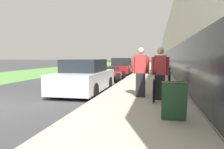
# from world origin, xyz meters

# --- Properties ---
(sidewalk_slab) EXTENTS (3.38, 70.00, 0.13)m
(sidewalk_slab) POSITION_xyz_m (4.70, 21.00, 0.06)
(sidewalk_slab) COLOR #B2AA99
(sidewalk_slab) RESTS_ON ground
(storefront_facade) EXTENTS (10.01, 70.00, 6.23)m
(storefront_facade) POSITION_xyz_m (11.43, 29.00, 3.11)
(storefront_facade) COLOR silver
(storefront_facade) RESTS_ON ground
(lawn_strip) EXTENTS (7.31, 70.00, 0.03)m
(lawn_strip) POSITION_xyz_m (-7.07, 25.00, 0.01)
(lawn_strip) COLOR #5B9347
(lawn_strip) RESTS_ON ground
(tandem_bicycle) EXTENTS (0.52, 2.55, 0.96)m
(tandem_bicycle) POSITION_xyz_m (5.15, 2.15, 0.53)
(tandem_bicycle) COLOR black
(tandem_bicycle) RESTS_ON sidewalk_slab
(person_rider) EXTENTS (0.61, 0.24, 1.80)m
(person_rider) POSITION_xyz_m (5.34, 1.83, 1.03)
(person_rider) COLOR black
(person_rider) RESTS_ON sidewalk_slab
(person_bystander) EXTENTS (0.62, 0.24, 1.82)m
(person_bystander) POSITION_xyz_m (4.65, 2.27, 1.04)
(person_bystander) COLOR black
(person_bystander) RESTS_ON sidewalk_slab
(bike_rack_hoop) EXTENTS (0.05, 0.60, 0.84)m
(bike_rack_hoop) POSITION_xyz_m (5.51, 5.75, 0.64)
(bike_rack_hoop) COLOR #4C4C51
(bike_rack_hoop) RESTS_ON sidewalk_slab
(cruiser_bike_nearest) EXTENTS (0.52, 1.71, 0.90)m
(cruiser_bike_nearest) POSITION_xyz_m (5.92, 7.07, 0.51)
(cruiser_bike_nearest) COLOR black
(cruiser_bike_nearest) RESTS_ON sidewalk_slab
(sandwich_board_sign) EXTENTS (0.56, 0.56, 0.90)m
(sandwich_board_sign) POSITION_xyz_m (5.64, -0.57, 0.58)
(sandwich_board_sign) COLOR #23472D
(sandwich_board_sign) RESTS_ON sidewalk_slab
(parked_sedan_curbside) EXTENTS (1.90, 4.39, 1.50)m
(parked_sedan_curbside) POSITION_xyz_m (2.02, 3.55, 0.69)
(parked_sedan_curbside) COLOR silver
(parked_sedan_curbside) RESTS_ON ground
(vintage_roadster_curbside) EXTENTS (1.89, 3.94, 0.94)m
(vintage_roadster_curbside) POSITION_xyz_m (2.01, 8.60, 0.40)
(vintage_roadster_curbside) COLOR maroon
(vintage_roadster_curbside) RESTS_ON ground
(parked_sedan_far) EXTENTS (1.88, 4.70, 1.52)m
(parked_sedan_far) POSITION_xyz_m (1.91, 14.64, 0.68)
(parked_sedan_far) COLOR maroon
(parked_sedan_far) RESTS_ON ground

